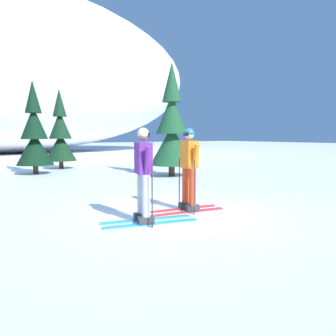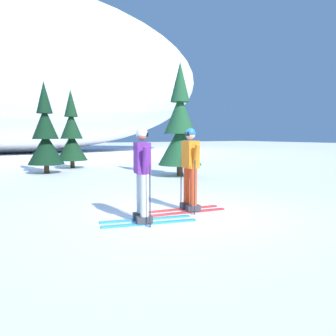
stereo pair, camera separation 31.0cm
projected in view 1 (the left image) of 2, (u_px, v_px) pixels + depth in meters
ground_plane at (182, 213)px, 6.66m from camera, size 120.00×120.00×0.00m
skier_orange_jacket at (189, 168)px, 6.75m from camera, size 1.67×0.76×1.72m
skier_purple_jacket at (144, 174)px, 5.81m from camera, size 1.77×0.83×1.71m
pine_tree_center at (34, 135)px, 13.12m from camera, size 1.46×1.46×3.77m
pine_tree_center_right at (60, 135)px, 15.28m from camera, size 1.44×1.44×3.74m
pine_tree_far_right at (172, 129)px, 12.44m from camera, size 1.67×1.67×4.33m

